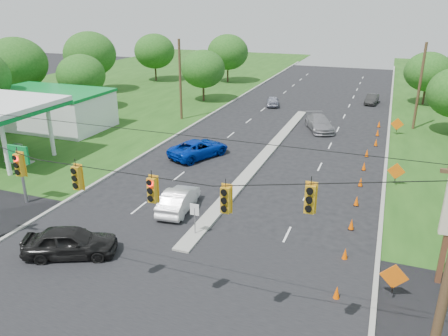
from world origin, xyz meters
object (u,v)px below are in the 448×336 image
at_px(gas_station, 41,108).
at_px(black_sedan, 70,242).
at_px(white_sedan, 179,200).
at_px(blue_pickup, 199,148).

distance_m(gas_station, black_sedan, 26.09).
bearing_deg(white_sedan, black_sedan, 60.73).
relative_size(gas_station, black_sedan, 4.03).
bearing_deg(black_sedan, blue_pickup, -24.03).
xyz_separation_m(white_sedan, blue_pickup, (-2.98, 10.05, 0.04)).
xyz_separation_m(black_sedan, white_sedan, (2.96, 6.99, -0.09)).
height_order(white_sedan, blue_pickup, blue_pickup).
relative_size(black_sedan, white_sedan, 1.08).
height_order(gas_station, white_sedan, gas_station).
bearing_deg(gas_station, white_sedan, -28.48).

